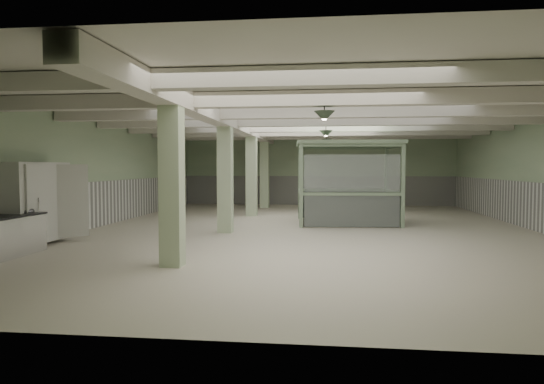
# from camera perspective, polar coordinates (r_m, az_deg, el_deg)

# --- Properties ---
(floor) EXTENTS (20.00, 20.00, 0.00)m
(floor) POSITION_cam_1_polar(r_m,az_deg,el_deg) (15.46, 4.42, -4.41)
(floor) COLOR beige
(floor) RESTS_ON ground
(ceiling) EXTENTS (14.00, 20.00, 0.02)m
(ceiling) POSITION_cam_1_polar(r_m,az_deg,el_deg) (15.42, 4.48, 8.98)
(ceiling) COLOR silver
(ceiling) RESTS_ON wall_back
(wall_back) EXTENTS (14.00, 0.02, 3.60)m
(wall_back) POSITION_cam_1_polar(r_m,az_deg,el_deg) (25.33, 5.34, 2.56)
(wall_back) COLOR #ABBF99
(wall_back) RESTS_ON floor
(wall_front) EXTENTS (14.00, 0.02, 3.60)m
(wall_front) POSITION_cam_1_polar(r_m,az_deg,el_deg) (5.36, 0.24, 0.96)
(wall_front) COLOR #ABBF99
(wall_front) RESTS_ON floor
(wall_left) EXTENTS (0.02, 20.00, 3.60)m
(wall_left) POSITION_cam_1_polar(r_m,az_deg,el_deg) (17.10, -19.70, 2.19)
(wall_left) COLOR #ABBF99
(wall_left) RESTS_ON floor
(wall_right) EXTENTS (0.02, 20.00, 3.60)m
(wall_right) POSITION_cam_1_polar(r_m,az_deg,el_deg) (16.60, 29.38, 1.96)
(wall_right) COLOR #ABBF99
(wall_right) RESTS_ON floor
(wainscot_left) EXTENTS (0.05, 19.90, 1.50)m
(wainscot_left) POSITION_cam_1_polar(r_m,az_deg,el_deg) (17.14, -19.57, -1.32)
(wainscot_left) COLOR white
(wainscot_left) RESTS_ON floor
(wainscot_right) EXTENTS (0.05, 19.90, 1.50)m
(wainscot_right) POSITION_cam_1_polar(r_m,az_deg,el_deg) (16.64, 29.21, -1.66)
(wainscot_right) COLOR white
(wainscot_right) RESTS_ON floor
(wainscot_back) EXTENTS (13.90, 0.05, 1.50)m
(wainscot_back) POSITION_cam_1_polar(r_m,az_deg,el_deg) (25.33, 5.33, 0.18)
(wainscot_back) COLOR white
(wainscot_back) RESTS_ON floor
(girder) EXTENTS (0.45, 19.90, 0.40)m
(girder) POSITION_cam_1_polar(r_m,az_deg,el_deg) (15.69, -4.78, 8.07)
(girder) COLOR beige
(girder) RESTS_ON ceiling
(beam_a) EXTENTS (13.90, 0.35, 0.32)m
(beam_a) POSITION_cam_1_polar(r_m,az_deg,el_deg) (7.97, 2.32, 13.32)
(beam_a) COLOR beige
(beam_a) RESTS_ON ceiling
(beam_b) EXTENTS (13.90, 0.35, 0.32)m
(beam_b) POSITION_cam_1_polar(r_m,az_deg,el_deg) (10.44, 3.39, 10.87)
(beam_b) COLOR beige
(beam_b) RESTS_ON ceiling
(beam_c) EXTENTS (13.90, 0.35, 0.32)m
(beam_c) POSITION_cam_1_polar(r_m,az_deg,el_deg) (12.92, 4.04, 9.35)
(beam_c) COLOR beige
(beam_c) RESTS_ON ceiling
(beam_d) EXTENTS (13.90, 0.35, 0.32)m
(beam_d) POSITION_cam_1_polar(r_m,az_deg,el_deg) (15.40, 4.48, 8.32)
(beam_d) COLOR beige
(beam_d) RESTS_ON ceiling
(beam_e) EXTENTS (13.90, 0.35, 0.32)m
(beam_e) POSITION_cam_1_polar(r_m,az_deg,el_deg) (17.89, 4.79, 7.57)
(beam_e) COLOR beige
(beam_e) RESTS_ON ceiling
(beam_f) EXTENTS (13.90, 0.35, 0.32)m
(beam_f) POSITION_cam_1_polar(r_m,az_deg,el_deg) (20.38, 5.03, 7.01)
(beam_f) COLOR beige
(beam_f) RESTS_ON ceiling
(beam_g) EXTENTS (13.90, 0.35, 0.32)m
(beam_g) POSITION_cam_1_polar(r_m,az_deg,el_deg) (22.87, 5.21, 6.57)
(beam_g) COLOR beige
(beam_g) RESTS_ON ceiling
(column_a) EXTENTS (0.42, 0.42, 3.60)m
(column_a) POSITION_cam_1_polar(r_m,az_deg,el_deg) (9.83, -11.71, 1.83)
(column_a) COLOR #B8CCA4
(column_a) RESTS_ON floor
(column_b) EXTENTS (0.42, 0.42, 3.60)m
(column_b) POSITION_cam_1_polar(r_m,az_deg,el_deg) (14.65, -5.53, 2.24)
(column_b) COLOR #B8CCA4
(column_b) RESTS_ON floor
(column_c) EXTENTS (0.42, 0.42, 3.60)m
(column_c) POSITION_cam_1_polar(r_m,az_deg,el_deg) (19.57, -2.42, 2.44)
(column_c) COLOR #B8CCA4
(column_c) RESTS_ON floor
(column_d) EXTENTS (0.42, 0.42, 3.60)m
(column_d) POSITION_cam_1_polar(r_m,az_deg,el_deg) (23.53, -0.88, 2.54)
(column_d) COLOR #B8CCA4
(column_d) RESTS_ON floor
(pendant_front) EXTENTS (0.44, 0.44, 0.22)m
(pendant_front) POSITION_cam_1_polar(r_m,az_deg,el_deg) (10.38, 6.17, 8.84)
(pendant_front) COLOR #303E2E
(pendant_front) RESTS_ON ceiling
(pendant_mid) EXTENTS (0.44, 0.44, 0.22)m
(pendant_mid) POSITION_cam_1_polar(r_m,az_deg,el_deg) (15.86, 6.36, 6.81)
(pendant_mid) COLOR #303E2E
(pendant_mid) RESTS_ON ceiling
(pendant_back) EXTENTS (0.44, 0.44, 0.22)m
(pendant_back) POSITION_cam_1_polar(r_m,az_deg,el_deg) (20.85, 6.44, 5.89)
(pendant_back) COLOR #303E2E
(pendant_back) RESTS_ON ceiling
(veg_colander) EXTENTS (0.59, 0.59, 0.21)m
(veg_colander) POSITION_cam_1_polar(r_m,az_deg,el_deg) (12.77, -27.14, -1.77)
(veg_colander) COLOR #3D3C41
(veg_colander) RESTS_ON prep_counter
(walkin_cooler) EXTENTS (1.05, 2.19, 2.00)m
(walkin_cooler) POSITION_cam_1_polar(r_m,az_deg,el_deg) (13.47, -25.78, -1.51)
(walkin_cooler) COLOR silver
(walkin_cooler) RESTS_ON floor
(guard_booth) EXTENTS (3.75, 3.25, 2.86)m
(guard_booth) POSITION_cam_1_polar(r_m,az_deg,el_deg) (17.28, 8.83, 2.67)
(guard_booth) COLOR gray
(guard_booth) RESTS_ON floor
(filing_cabinet) EXTENTS (0.46, 0.60, 1.19)m
(filing_cabinet) POSITION_cam_1_polar(r_m,az_deg,el_deg) (17.96, 14.62, -1.55)
(filing_cabinet) COLOR #595D4E
(filing_cabinet) RESTS_ON floor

